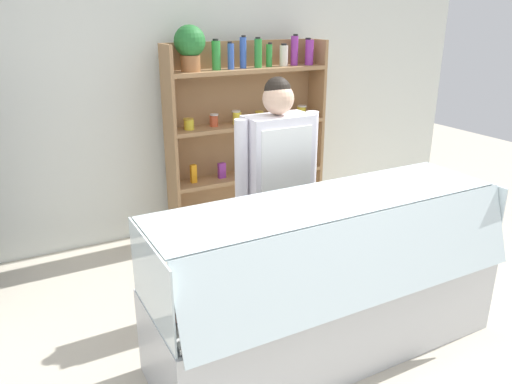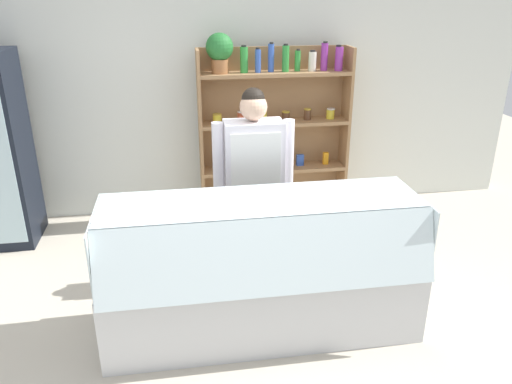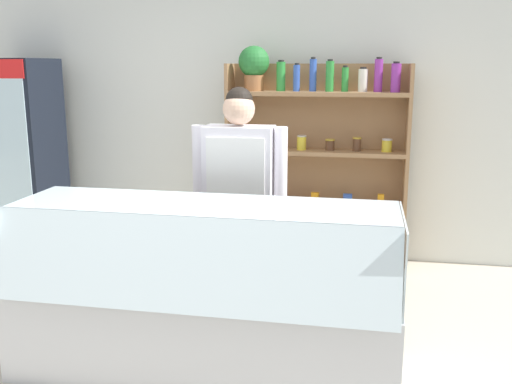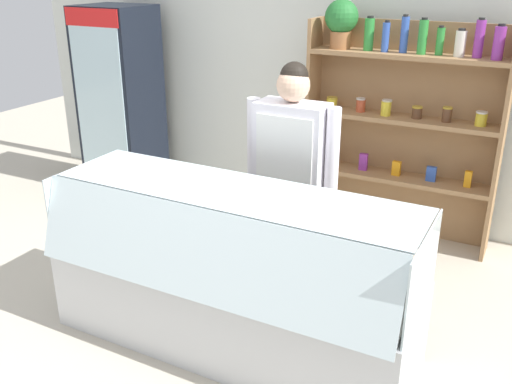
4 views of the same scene
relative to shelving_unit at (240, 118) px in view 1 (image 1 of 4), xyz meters
name	(u,v)px [view 1 (image 1 of 4)]	position (x,y,z in m)	size (l,w,h in m)	color
ground_plane	(301,349)	(-0.54, -1.94, -1.09)	(12.00, 12.00, 0.00)	beige
back_wall	(172,90)	(-0.54, 0.30, 0.26)	(6.80, 0.10, 2.70)	silver
shelving_unit	(240,118)	(0.00, 0.00, 0.00)	(1.56, 0.29, 1.93)	#9E754C
deli_display_case	(326,305)	(-0.40, -1.99, -0.78)	(2.20, 0.78, 1.01)	silver
shop_clerk	(277,173)	(-0.34, -1.28, -0.13)	(0.65, 0.25, 1.63)	#383D51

